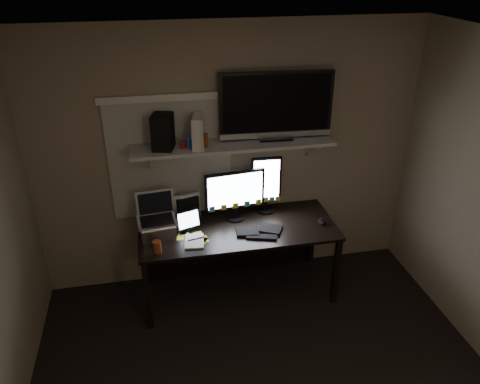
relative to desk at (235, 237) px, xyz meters
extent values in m
plane|color=silver|center=(0.00, -1.55, 1.95)|extent=(3.60, 3.60, 0.00)
plane|color=#7D705A|center=(0.00, 0.25, 0.70)|extent=(3.60, 0.00, 3.60)
cube|color=#B6B3A4|center=(-0.55, 0.24, 0.75)|extent=(1.10, 0.02, 1.10)
cube|color=black|center=(0.00, -0.12, 0.16)|extent=(1.80, 0.75, 0.03)
cube|color=black|center=(0.00, 0.23, -0.20)|extent=(1.80, 0.02, 0.70)
cube|color=black|center=(-0.86, -0.46, -0.20)|extent=(0.05, 0.05, 0.70)
cube|color=black|center=(0.86, -0.46, -0.20)|extent=(0.05, 0.05, 0.70)
cube|color=black|center=(-0.86, 0.21, -0.20)|extent=(0.05, 0.05, 0.70)
cube|color=black|center=(0.86, 0.21, -0.20)|extent=(0.05, 0.05, 0.70)
cube|color=#A8A7A3|center=(0.00, 0.08, 0.91)|extent=(1.80, 0.35, 0.03)
cube|color=black|center=(0.01, 0.04, 0.43)|extent=(0.57, 0.12, 0.50)
cube|color=black|center=(0.32, 0.12, 0.46)|extent=(0.29, 0.07, 0.57)
cube|color=black|center=(0.17, -0.23, 0.19)|extent=(0.45, 0.28, 0.03)
ellipsoid|color=black|center=(0.78, -0.21, 0.20)|extent=(0.07, 0.11, 0.04)
cube|color=silver|center=(-0.42, -0.28, 0.18)|extent=(0.19, 0.25, 0.01)
cube|color=black|center=(-0.44, -0.07, 0.28)|extent=(0.25, 0.16, 0.20)
cube|color=black|center=(-0.43, 0.10, 0.31)|extent=(0.22, 0.15, 0.26)
cube|color=#B9BABF|center=(-0.72, -0.12, 0.37)|extent=(0.36, 0.31, 0.38)
cylinder|color=brown|center=(-0.74, -0.38, 0.23)|extent=(0.09, 0.09, 0.11)
cube|color=black|center=(0.39, 0.12, 1.23)|extent=(1.01, 0.23, 0.60)
cube|color=beige|center=(-0.31, 0.06, 1.06)|extent=(0.12, 0.24, 0.28)
cube|color=black|center=(-0.60, 0.07, 1.08)|extent=(0.21, 0.24, 0.30)
camera|label=1|loc=(-0.70, -3.71, 2.44)|focal=35.00mm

